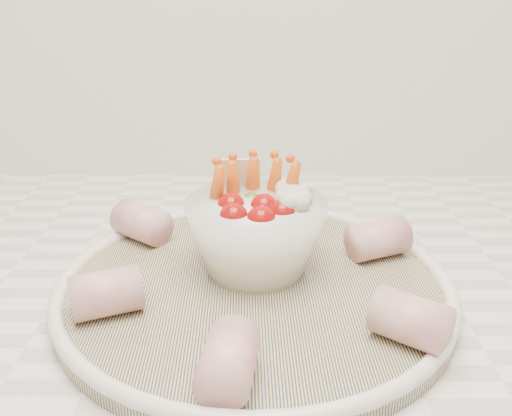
{
  "coord_description": "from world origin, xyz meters",
  "views": [
    {
      "loc": [
        0.17,
        1.02,
        1.18
      ],
      "look_at": [
        0.17,
        1.46,
        0.99
      ],
      "focal_mm": 40.0,
      "sensor_mm": 36.0,
      "label": 1
    }
  ],
  "objects": [
    {
      "name": "serving_platter",
      "position": [
        0.17,
        1.44,
        0.93
      ],
      "size": [
        0.34,
        0.34,
        0.02
      ],
      "color": "navy",
      "rests_on": "kitchen_counter"
    },
    {
      "name": "cured_meat_rolls",
      "position": [
        0.17,
        1.44,
        0.95
      ],
      "size": [
        0.29,
        0.31,
        0.04
      ],
      "color": "#B65362",
      "rests_on": "serving_platter"
    },
    {
      "name": "veggie_bowl",
      "position": [
        0.17,
        1.46,
        0.97
      ],
      "size": [
        0.12,
        0.12,
        0.1
      ],
      "color": "white",
      "rests_on": "serving_platter"
    }
  ]
}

